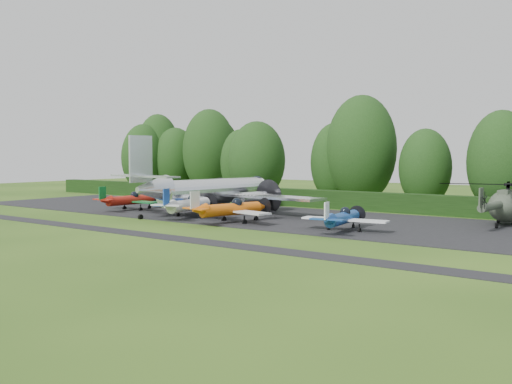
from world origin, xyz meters
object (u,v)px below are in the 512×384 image
Objects in this scene: light_plane_red at (130,200)px; helicopter at (507,203)px; transport_plane at (213,191)px; light_plane_orange at (231,209)px; light_plane_white at (189,205)px; light_plane_blue at (343,218)px.

light_plane_red is 37.13m from helicopter.
transport_plane is at bearing -169.65° from helicopter.
light_plane_red is at bearing 159.09° from light_plane_orange.
light_plane_white is 28.21m from helicopter.
transport_plane is 28.32m from helicopter.
light_plane_red is 0.59× the size of helicopter.
light_plane_white is 1.17× the size of light_plane_blue.
light_plane_red is 26.41m from light_plane_blue.
transport_plane is 1.93× the size of helicopter.
light_plane_red is 1.06× the size of light_plane_blue.
helicopter reaches higher than light_plane_white.
helicopter is at bearing 20.10° from light_plane_orange.
helicopter reaches higher than light_plane_blue.
light_plane_white is at bearing -10.25° from light_plane_red.
helicopter reaches higher than light_plane_red.
light_plane_red is at bearing -157.24° from transport_plane.
light_plane_orange is (15.82, -2.27, 0.09)m from light_plane_red.
light_plane_white is 0.64× the size of helicopter.
light_plane_blue is at bearing -5.14° from light_plane_red.
helicopter is (9.24, 12.01, 0.83)m from light_plane_blue.
transport_plane is 19.31m from light_plane_blue.
light_plane_white is (2.09, -5.75, -0.97)m from transport_plane.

